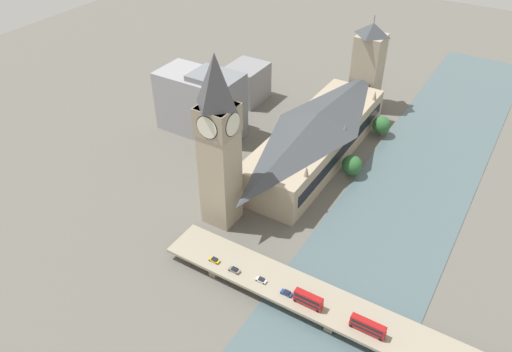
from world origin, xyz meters
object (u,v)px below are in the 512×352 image
Objects in this scene: road_bridge at (337,310)px; parliament_hall at (317,136)px; double_decker_bus_mid at (368,326)px; car_northbound_lead at (287,293)px; car_northbound_tail at (261,280)px; victoria_tower at (368,66)px; clock_tower at (219,140)px; double_decker_bus_rear at (308,299)px; car_northbound_mid at (234,270)px; car_southbound_lead at (214,260)px.

parliament_hall is at bearing -59.87° from road_bridge.
car_northbound_lead is (29.46, 0.07, -2.01)m from double_decker_bus_mid.
road_bridge is 28.44m from car_northbound_tail.
victoria_tower reaches higher than car_northbound_tail.
clock_tower is 75.61m from road_bridge.
victoria_tower is 12.72× the size of car_northbound_lead.
car_northbound_lead is (8.34, -0.20, -2.10)m from double_decker_bus_rear.
parliament_hall is 1.40× the size of clock_tower.
double_decker_bus_rear is (9.29, 3.83, 3.80)m from road_bridge.
double_decker_bus_mid is 50.89m from car_northbound_mid.
victoria_tower reaches higher than car_northbound_lead.
road_bridge is 48.30m from car_southbound_lead.
parliament_hall is at bearing -83.36° from car_northbound_mid.
car_northbound_tail is at bearing -0.62° from double_decker_bus_mid.
clock_tower is 16.92× the size of car_northbound_mid.
parliament_hall is at bearing -65.73° from double_decker_bus_rear.
double_decker_bus_mid is (-61.24, 88.69, -4.80)m from parliament_hall.
clock_tower is at bearing -36.71° from car_northbound_tail.
parliament_hall is 94.53m from car_northbound_lead.
double_decker_bus_mid is 40.09m from car_northbound_tail.
double_decker_bus_rear is 19.05m from car_northbound_tail.
car_northbound_mid is (-10.39, 89.27, -6.78)m from parliament_hall.
car_northbound_tail is at bearing -2.74° from car_northbound_lead.
car_northbound_lead is 10.60m from car_northbound_tail.
victoria_tower is at bearing -96.10° from clock_tower.
clock_tower is at bearing -19.39° from double_decker_bus_mid.
double_decker_bus_mid is (-11.83, 3.56, 3.70)m from road_bridge.
car_southbound_lead is (48.11, 3.84, 1.70)m from road_bridge.
parliament_hall is 98.80m from road_bridge.
victoria_tower is at bearing -68.06° from double_decker_bus_mid.
car_northbound_tail is at bearing 6.31° from road_bridge.
double_decker_bus_mid is at bearing 124.62° from parliament_hall.
clock_tower is at bearing -30.22° from car_northbound_lead.
double_decker_bus_rear is 2.46× the size of car_southbound_lead.
road_bridge is 32.13× the size of car_southbound_lead.
parliament_hall is 64.57m from victoria_tower.
car_northbound_mid is at bearing 178.14° from car_southbound_lead.
car_northbound_lead is 1.00× the size of car_southbound_lead.
double_decker_bus_rear is 2.53× the size of car_northbound_tail.
double_decker_bus_rear is (-53.63, 26.58, -31.43)m from clock_tower.
victoria_tower reaches higher than double_decker_bus_rear.
car_northbound_lead is at bearing 177.26° from car_northbound_tail.
car_northbound_tail is at bearing 97.97° from victoria_tower.
car_northbound_mid is 10.86m from car_northbound_tail.
car_southbound_lead reaches higher than road_bridge.
double_decker_bus_mid is at bearing 111.94° from victoria_tower.
victoria_tower is 12.13× the size of car_northbound_mid.
clock_tower is 62.22m from car_northbound_lead.
car_northbound_lead is 30.48m from car_southbound_lead.
car_northbound_tail is at bearing -2.13° from double_decker_bus_rear.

